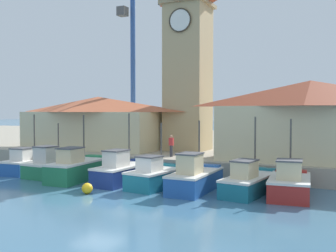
% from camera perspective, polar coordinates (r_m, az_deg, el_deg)
% --- Properties ---
extents(ground_plane, '(300.00, 300.00, 0.00)m').
position_cam_1_polar(ground_plane, '(21.89, -10.03, -10.13)').
color(ground_plane, teal).
extents(quay_wharf, '(120.00, 40.00, 1.21)m').
position_cam_1_polar(quay_wharf, '(46.83, 9.89, -2.75)').
color(quay_wharf, '#A89E89').
rests_on(quay_wharf, ground).
extents(fishing_boat_far_left, '(2.45, 4.81, 4.37)m').
position_cam_1_polar(fishing_boat_far_left, '(31.60, -19.50, -5.16)').
color(fishing_boat_far_left, '#2356A8').
rests_on(fishing_boat_far_left, ground).
extents(fishing_boat_left_outer, '(2.38, 4.27, 3.75)m').
position_cam_1_polar(fishing_boat_left_outer, '(29.36, -16.39, -5.58)').
color(fishing_boat_left_outer, '#237A4C').
rests_on(fishing_boat_left_outer, ground).
extents(fishing_boat_left_inner, '(2.27, 5.35, 4.38)m').
position_cam_1_polar(fishing_boat_left_inner, '(27.23, -12.93, -5.98)').
color(fishing_boat_left_inner, '#237A4C').
rests_on(fishing_boat_left_inner, ground).
extents(fishing_boat_mid_left, '(2.16, 5.00, 4.50)m').
position_cam_1_polar(fishing_boat_mid_left, '(25.64, -6.51, -6.56)').
color(fishing_boat_mid_left, navy).
rests_on(fishing_boat_mid_left, ground).
extents(fishing_boat_center, '(2.56, 4.40, 3.92)m').
position_cam_1_polar(fishing_boat_center, '(24.02, -1.75, -7.28)').
color(fishing_boat_center, '#196B7F').
rests_on(fishing_boat_center, ground).
extents(fishing_boat_mid_right, '(2.00, 4.94, 4.09)m').
position_cam_1_polar(fishing_boat_mid_right, '(23.06, 3.91, -7.53)').
color(fishing_boat_mid_right, '#2356A8').
rests_on(fishing_boat_mid_right, ground).
extents(fishing_boat_right_inner, '(2.50, 5.35, 4.33)m').
position_cam_1_polar(fishing_boat_right_inner, '(22.83, 11.83, -7.90)').
color(fishing_boat_right_inner, '#196B7F').
rests_on(fishing_boat_right_inner, ground).
extents(fishing_boat_right_outer, '(2.51, 4.48, 4.22)m').
position_cam_1_polar(fishing_boat_right_outer, '(22.45, 17.23, -8.03)').
color(fishing_boat_right_outer, '#AD2823').
rests_on(fishing_boat_right_outer, ground).
extents(clock_tower, '(3.91, 3.91, 17.05)m').
position_cam_1_polar(clock_tower, '(34.76, 2.94, 9.91)').
color(clock_tower, tan).
rests_on(clock_tower, quay_wharf).
extents(warehouse_left, '(13.08, 7.24, 4.75)m').
position_cam_1_polar(warehouse_left, '(37.19, -10.09, 0.61)').
color(warehouse_left, beige).
rests_on(warehouse_left, quay_wharf).
extents(warehouse_right, '(12.45, 5.57, 5.52)m').
position_cam_1_polar(warehouse_right, '(28.48, 19.94, 0.82)').
color(warehouse_right, beige).
rests_on(warehouse_right, quay_wharf).
extents(port_crane_near, '(3.33, 10.61, 17.73)m').
position_cam_1_polar(port_crane_near, '(42.60, -0.04, 6.98)').
color(port_crane_near, '#976E11').
rests_on(port_crane_near, quay_wharf).
extents(port_crane_far, '(5.66, 8.28, 18.42)m').
position_cam_1_polar(port_crane_far, '(45.49, -4.81, 6.52)').
color(port_crane_far, navy).
rests_on(port_crane_far, quay_wharf).
extents(mooring_buoy, '(0.62, 0.62, 0.62)m').
position_cam_1_polar(mooring_buoy, '(22.78, -11.65, -8.86)').
color(mooring_buoy, gold).
rests_on(mooring_buoy, ground).
extents(dock_worker_near_tower, '(0.34, 0.22, 1.62)m').
position_cam_1_polar(dock_worker_near_tower, '(29.50, 0.48, -2.84)').
color(dock_worker_near_tower, '#33333D').
rests_on(dock_worker_near_tower, quay_wharf).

